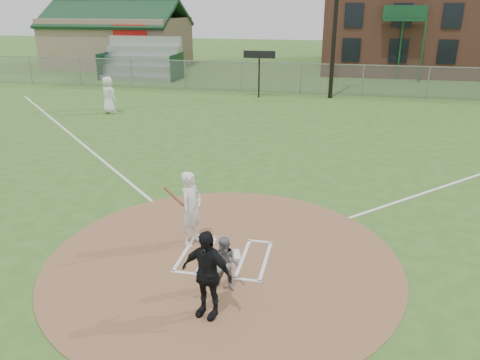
% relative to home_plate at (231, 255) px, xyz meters
% --- Properties ---
extents(ground, '(140.00, 140.00, 0.00)m').
position_rel_home_plate_xyz_m(ground, '(-0.14, -0.22, -0.04)').
color(ground, '#366121').
rests_on(ground, ground).
extents(dirt_circle, '(8.40, 8.40, 0.02)m').
position_rel_home_plate_xyz_m(dirt_circle, '(-0.14, -0.22, -0.03)').
color(dirt_circle, '#8F6443').
rests_on(dirt_circle, ground).
extents(home_plate, '(0.59, 0.59, 0.03)m').
position_rel_home_plate_xyz_m(home_plate, '(0.00, 0.00, 0.00)').
color(home_plate, silver).
rests_on(home_plate, dirt_circle).
extents(foul_line_third, '(17.04, 17.04, 0.01)m').
position_rel_home_plate_xyz_m(foul_line_third, '(-9.14, 8.78, -0.03)').
color(foul_line_third, white).
rests_on(foul_line_third, ground).
extents(catcher, '(0.61, 0.48, 1.23)m').
position_rel_home_plate_xyz_m(catcher, '(0.22, -1.43, 0.60)').
color(catcher, slate).
rests_on(catcher, dirt_circle).
extents(umpire, '(1.14, 0.69, 1.81)m').
position_rel_home_plate_xyz_m(umpire, '(0.05, -2.30, 0.89)').
color(umpire, black).
rests_on(umpire, dirt_circle).
extents(ondeck_player, '(1.16, 1.01, 2.00)m').
position_rel_home_plate_xyz_m(ondeck_player, '(-9.96, 13.88, 0.96)').
color(ondeck_player, silver).
rests_on(ondeck_player, ground).
extents(batters_boxes, '(2.08, 1.88, 0.01)m').
position_rel_home_plate_xyz_m(batters_boxes, '(-0.14, -0.07, -0.01)').
color(batters_boxes, white).
rests_on(batters_boxes, dirt_circle).
extents(batter_at_plate, '(0.82, 1.07, 1.92)m').
position_rel_home_plate_xyz_m(batter_at_plate, '(-1.09, 0.41, 0.95)').
color(batter_at_plate, silver).
rests_on(batter_at_plate, dirt_circle).
extents(outfield_fence, '(56.08, 0.08, 2.03)m').
position_rel_home_plate_xyz_m(outfield_fence, '(-0.14, 21.78, 0.98)').
color(outfield_fence, slate).
rests_on(outfield_fence, ground).
extents(bleachers, '(6.08, 3.20, 3.20)m').
position_rel_home_plate_xyz_m(bleachers, '(-13.14, 25.98, 1.55)').
color(bleachers, '#B7BABF').
rests_on(bleachers, ground).
extents(clubhouse, '(12.20, 8.71, 6.23)m').
position_rel_home_plate_xyz_m(clubhouse, '(-18.13, 32.78, 2.35)').
color(clubhouse, gray).
rests_on(clubhouse, ground).
extents(scoreboard_sign, '(2.00, 0.10, 2.93)m').
position_rel_home_plate_xyz_m(scoreboard_sign, '(-2.64, 19.98, 2.35)').
color(scoreboard_sign, black).
rests_on(scoreboard_sign, ground).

